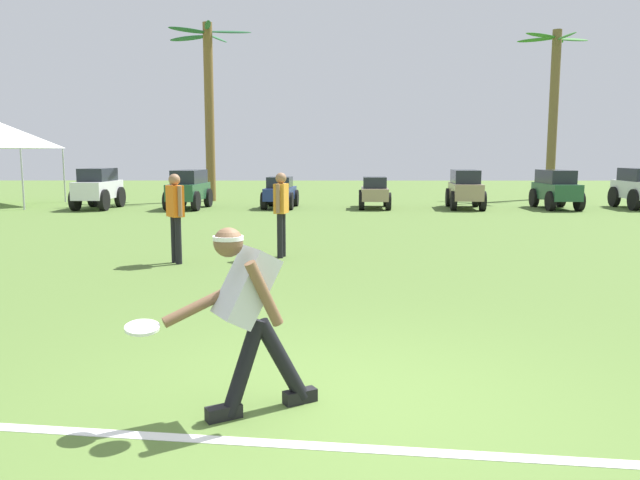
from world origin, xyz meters
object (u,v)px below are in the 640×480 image
object	(u,v)px
frisbee_in_flight	(142,328)
parked_car_slot_c	(280,192)
parked_car_slot_b	(189,188)
parked_car_slot_f	(556,188)
teammate_midfield	(281,207)
parked_car_slot_g	(639,187)
parked_car_slot_d	(374,192)
parked_car_slot_e	(465,188)
palm_tree_left_of_centre	(553,105)
parked_car_slot_a	(98,187)
teammate_near_sideline	(175,210)
frisbee_thrower	(248,309)
palm_tree_far_left	(209,101)

from	to	relation	value
frisbee_in_flight	parked_car_slot_c	bearing A→B (deg)	90.82
parked_car_slot_b	parked_car_slot_f	distance (m)	12.76
teammate_midfield	parked_car_slot_g	bearing A→B (deg)	41.44
parked_car_slot_b	parked_car_slot_f	world-z (taller)	same
parked_car_slot_c	parked_car_slot_d	distance (m)	3.31
frisbee_in_flight	parked_car_slot_e	size ratio (longest dim) A/B	0.12
teammate_midfield	palm_tree_left_of_centre	size ratio (longest dim) A/B	0.22
parked_car_slot_c	parked_car_slot_e	size ratio (longest dim) A/B	0.91
parked_car_slot_c	palm_tree_left_of_centre	world-z (taller)	palm_tree_left_of_centre
parked_car_slot_a	parked_car_slot_c	world-z (taller)	parked_car_slot_a
teammate_near_sideline	parked_car_slot_a	world-z (taller)	teammate_near_sideline
frisbee_in_flight	teammate_near_sideline	size ratio (longest dim) A/B	0.20
parked_car_slot_b	parked_car_slot_e	size ratio (longest dim) A/B	0.99
parked_car_slot_c	parked_car_slot_b	bearing A→B (deg)	-175.22
parked_car_slot_f	parked_car_slot_g	size ratio (longest dim) A/B	1.01
parked_car_slot_a	parked_car_slot_f	distance (m)	15.90
palm_tree_left_of_centre	teammate_midfield	bearing A→B (deg)	-124.37
frisbee_thrower	parked_car_slot_d	xyz separation A→B (m)	(2.34, 17.48, -0.22)
teammate_midfield	palm_tree_left_of_centre	bearing A→B (deg)	55.63
teammate_near_sideline	parked_car_slot_f	size ratio (longest dim) A/B	0.65
teammate_near_sideline	teammate_midfield	world-z (taller)	same
teammate_midfield	parked_car_slot_a	distance (m)	12.42
parked_car_slot_e	palm_tree_left_of_centre	xyz separation A→B (m)	(4.66, 4.77, 3.19)
teammate_near_sideline	parked_car_slot_g	world-z (taller)	teammate_near_sideline
parked_car_slot_a	palm_tree_far_left	size ratio (longest dim) A/B	0.34
parked_car_slot_a	parked_car_slot_b	distance (m)	3.14
parked_car_slot_e	parked_car_slot_g	world-z (taller)	parked_car_slot_g
parked_car_slot_a	teammate_midfield	bearing A→B (deg)	-55.42
parked_car_slot_e	parked_car_slot_f	bearing A→B (deg)	-1.78
parked_car_slot_f	palm_tree_left_of_centre	world-z (taller)	palm_tree_left_of_centre
parked_car_slot_g	palm_tree_left_of_centre	distance (m)	5.92
palm_tree_left_of_centre	parked_car_slot_a	bearing A→B (deg)	-164.12
teammate_near_sideline	parked_car_slot_g	size ratio (longest dim) A/B	0.66
teammate_near_sideline	teammate_midfield	xyz separation A→B (m)	(1.79, 0.66, 0.00)
frisbee_thrower	parked_car_slot_b	world-z (taller)	frisbee_thrower
frisbee_in_flight	parked_car_slot_c	world-z (taller)	parked_car_slot_c
parked_car_slot_c	parked_car_slot_f	size ratio (longest dim) A/B	0.94
parked_car_slot_d	parked_car_slot_e	distance (m)	3.16
frisbee_in_flight	parked_car_slot_f	bearing A→B (deg)	61.89
frisbee_thrower	parked_car_slot_a	xyz separation A→B (m)	(-7.27, 17.23, -0.05)
frisbee_thrower	teammate_near_sideline	xyz separation A→B (m)	(-2.02, 6.35, 0.15)
teammate_midfield	parked_car_slot_c	world-z (taller)	teammate_midfield
frisbee_thrower	teammate_midfield	world-z (taller)	teammate_midfield
teammate_midfield	palm_tree_left_of_centre	distance (m)	18.63
teammate_near_sideline	palm_tree_left_of_centre	distance (m)	20.20
teammate_near_sideline	parked_car_slot_b	distance (m)	11.15
frisbee_thrower	frisbee_in_flight	bearing A→B (deg)	-166.17
frisbee_in_flight	parked_car_slot_e	world-z (taller)	parked_car_slot_e
teammate_midfield	parked_car_slot_e	distance (m)	11.88
parked_car_slot_a	palm_tree_far_left	bearing A→B (deg)	47.86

